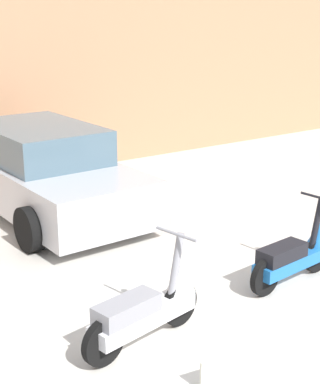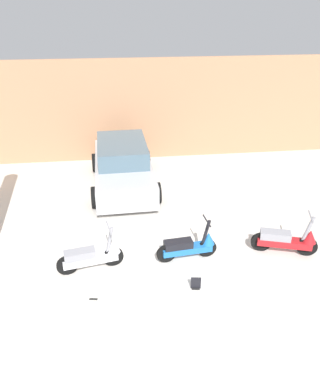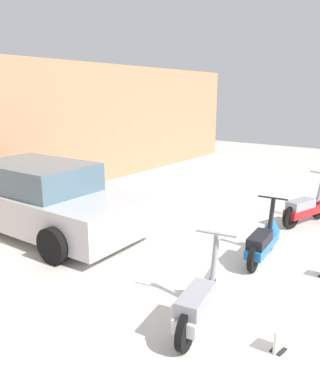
{
  "view_description": "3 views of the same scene",
  "coord_description": "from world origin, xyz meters",
  "px_view_note": "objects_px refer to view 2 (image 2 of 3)",
  "views": [
    {
      "loc": [
        -4.25,
        -2.93,
        2.96
      ],
      "look_at": [
        -0.1,
        3.02,
        0.71
      ],
      "focal_mm": 55.0,
      "sensor_mm": 36.0,
      "label": 1
    },
    {
      "loc": [
        -0.94,
        -5.32,
        5.15
      ],
      "look_at": [
        0.06,
        2.86,
        0.83
      ],
      "focal_mm": 35.0,
      "sensor_mm": 36.0,
      "label": 2
    },
    {
      "loc": [
        -4.95,
        -0.79,
        2.58
      ],
      "look_at": [
        0.21,
        3.05,
        0.88
      ],
      "focal_mm": 35.0,
      "sensor_mm": 36.0,
      "label": 3
    }
  ],
  "objects_px": {
    "scooter_front_center": "(288,240)",
    "placard_near_right_scooter": "(196,284)",
    "placard_near_left_scooter": "(93,293)",
    "scooter_front_right": "(190,246)",
    "scooter_front_left": "(93,255)",
    "car_rear_left": "(123,166)"
  },
  "relations": [
    {
      "from": "scooter_front_left",
      "to": "car_rear_left",
      "type": "height_order",
      "value": "car_rear_left"
    },
    {
      "from": "placard_near_left_scooter",
      "to": "scooter_front_left",
      "type": "bearing_deg",
      "value": 91.12
    },
    {
      "from": "scooter_front_center",
      "to": "scooter_front_left",
      "type": "bearing_deg",
      "value": -162.34
    },
    {
      "from": "scooter_front_right",
      "to": "scooter_front_left",
      "type": "bearing_deg",
      "value": 177.12
    },
    {
      "from": "scooter_front_center",
      "to": "placard_near_right_scooter",
      "type": "bearing_deg",
      "value": -141.22
    },
    {
      "from": "car_rear_left",
      "to": "placard_near_left_scooter",
      "type": "bearing_deg",
      "value": -10.41
    },
    {
      "from": "placard_near_left_scooter",
      "to": "placard_near_right_scooter",
      "type": "bearing_deg",
      "value": 0.99
    },
    {
      "from": "scooter_front_left",
      "to": "scooter_front_right",
      "type": "xyz_separation_m",
      "value": [
        2.07,
        0.1,
        -0.01
      ]
    },
    {
      "from": "scooter_front_left",
      "to": "scooter_front_right",
      "type": "relative_size",
      "value": 1.03
    },
    {
      "from": "car_rear_left",
      "to": "placard_near_right_scooter",
      "type": "bearing_deg",
      "value": 12.99
    },
    {
      "from": "car_rear_left",
      "to": "placard_near_left_scooter",
      "type": "distance_m",
      "value": 4.93
    },
    {
      "from": "scooter_front_right",
      "to": "scooter_front_center",
      "type": "height_order",
      "value": "scooter_front_center"
    },
    {
      "from": "car_rear_left",
      "to": "placard_near_right_scooter",
      "type": "relative_size",
      "value": 15.18
    },
    {
      "from": "scooter_front_right",
      "to": "placard_near_right_scooter",
      "type": "height_order",
      "value": "scooter_front_right"
    },
    {
      "from": "car_rear_left",
      "to": "placard_near_left_scooter",
      "type": "height_order",
      "value": "car_rear_left"
    },
    {
      "from": "placard_near_left_scooter",
      "to": "placard_near_right_scooter",
      "type": "xyz_separation_m",
      "value": [
        2.0,
        0.03,
        0.0
      ]
    },
    {
      "from": "scooter_front_center",
      "to": "placard_near_right_scooter",
      "type": "distance_m",
      "value": 2.44
    },
    {
      "from": "scooter_front_left",
      "to": "placard_near_left_scooter",
      "type": "height_order",
      "value": "scooter_front_left"
    },
    {
      "from": "car_rear_left",
      "to": "placard_near_left_scooter",
      "type": "xyz_separation_m",
      "value": [
        -0.75,
        -4.84,
        -0.52
      ]
    },
    {
      "from": "placard_near_right_scooter",
      "to": "placard_near_left_scooter",
      "type": "bearing_deg",
      "value": -179.01
    },
    {
      "from": "scooter_front_right",
      "to": "placard_near_left_scooter",
      "type": "height_order",
      "value": "scooter_front_right"
    },
    {
      "from": "car_rear_left",
      "to": "scooter_front_center",
      "type": "bearing_deg",
      "value": 40.24
    }
  ]
}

